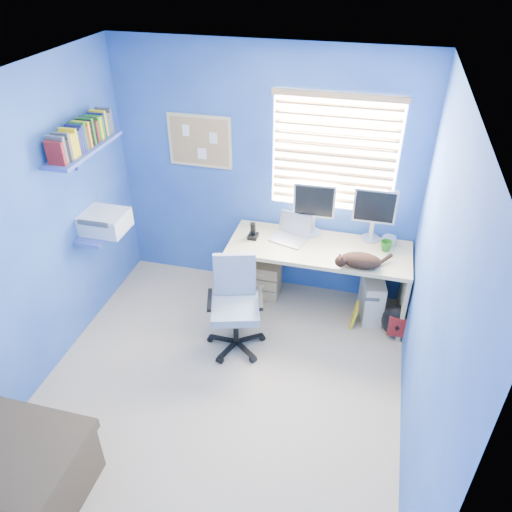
% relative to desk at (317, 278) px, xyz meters
% --- Properties ---
extents(floor, '(3.00, 3.20, 0.00)m').
position_rel_desk_xyz_m(floor, '(-0.62, -1.26, -0.37)').
color(floor, '#C6AD90').
rests_on(floor, ground).
extents(ceiling, '(3.00, 3.20, 0.00)m').
position_rel_desk_xyz_m(ceiling, '(-0.62, -1.26, 2.13)').
color(ceiling, white).
rests_on(ceiling, wall_back).
extents(wall_back, '(3.00, 0.01, 2.50)m').
position_rel_desk_xyz_m(wall_back, '(-0.62, 0.34, 0.88)').
color(wall_back, '#2444A2').
rests_on(wall_back, ground).
extents(wall_front, '(3.00, 0.01, 2.50)m').
position_rel_desk_xyz_m(wall_front, '(-0.62, -2.86, 0.88)').
color(wall_front, '#2444A2').
rests_on(wall_front, ground).
extents(wall_left, '(0.01, 3.20, 2.50)m').
position_rel_desk_xyz_m(wall_left, '(-2.12, -1.26, 0.88)').
color(wall_left, '#2444A2').
rests_on(wall_left, ground).
extents(wall_right, '(0.01, 3.20, 2.50)m').
position_rel_desk_xyz_m(wall_right, '(0.88, -1.26, 0.88)').
color(wall_right, '#2444A2').
rests_on(wall_right, ground).
extents(desk, '(1.72, 0.65, 0.74)m').
position_rel_desk_xyz_m(desk, '(0.00, 0.00, 0.00)').
color(desk, '#D2BA7F').
rests_on(desk, floor).
extents(laptop, '(0.39, 0.35, 0.22)m').
position_rel_desk_xyz_m(laptop, '(-0.31, 0.05, 0.48)').
color(laptop, silver).
rests_on(laptop, desk).
extents(monitor_left, '(0.40, 0.13, 0.54)m').
position_rel_desk_xyz_m(monitor_left, '(-0.11, 0.23, 0.64)').
color(monitor_left, silver).
rests_on(monitor_left, desk).
extents(monitor_right, '(0.40, 0.12, 0.54)m').
position_rel_desk_xyz_m(monitor_right, '(0.46, 0.26, 0.64)').
color(monitor_right, silver).
rests_on(monitor_right, desk).
extents(phone, '(0.09, 0.11, 0.17)m').
position_rel_desk_xyz_m(phone, '(-0.65, 0.00, 0.45)').
color(phone, black).
rests_on(phone, desk).
extents(mug, '(0.10, 0.09, 0.10)m').
position_rel_desk_xyz_m(mug, '(0.61, 0.10, 0.42)').
color(mug, '#1F6F17').
rests_on(mug, desk).
extents(cd_spindle, '(0.13, 0.13, 0.07)m').
position_rel_desk_xyz_m(cd_spindle, '(0.63, 0.23, 0.41)').
color(cd_spindle, silver).
rests_on(cd_spindle, desk).
extents(cat, '(0.41, 0.32, 0.13)m').
position_rel_desk_xyz_m(cat, '(0.40, -0.23, 0.43)').
color(cat, black).
rests_on(cat, desk).
extents(tower_pc, '(0.26, 0.47, 0.45)m').
position_rel_desk_xyz_m(tower_pc, '(0.55, 0.04, -0.14)').
color(tower_pc, beige).
rests_on(tower_pc, floor).
extents(drawer_boxes, '(0.35, 0.28, 0.41)m').
position_rel_desk_xyz_m(drawer_boxes, '(-0.57, 0.10, -0.17)').
color(drawer_boxes, tan).
rests_on(drawer_boxes, floor).
extents(yellow_book, '(0.03, 0.17, 0.24)m').
position_rel_desk_xyz_m(yellow_book, '(0.41, -0.16, -0.25)').
color(yellow_book, yellow).
rests_on(yellow_book, floor).
extents(backpack, '(0.30, 0.23, 0.35)m').
position_rel_desk_xyz_m(backpack, '(0.81, -0.21, -0.20)').
color(backpack, black).
rests_on(backpack, floor).
extents(bed_corner, '(1.03, 0.73, 0.49)m').
position_rel_desk_xyz_m(bed_corner, '(-1.72, -2.53, -0.12)').
color(bed_corner, '#4B3926').
rests_on(bed_corner, floor).
extents(office_chair, '(0.64, 0.64, 0.88)m').
position_rel_desk_xyz_m(office_chair, '(-0.64, -0.70, -0.04)').
color(office_chair, black).
rests_on(office_chair, floor).
extents(window_blinds, '(1.15, 0.05, 1.10)m').
position_rel_desk_xyz_m(window_blinds, '(0.03, 0.31, 1.18)').
color(window_blinds, white).
rests_on(window_blinds, ground).
extents(corkboard, '(0.64, 0.02, 0.52)m').
position_rel_desk_xyz_m(corkboard, '(-1.27, 0.33, 1.18)').
color(corkboard, '#D2BA7F').
rests_on(corkboard, ground).
extents(wall_shelves, '(0.42, 0.90, 1.05)m').
position_rel_desk_xyz_m(wall_shelves, '(-1.97, -0.51, 1.06)').
color(wall_shelves, '#3C52AF').
rests_on(wall_shelves, ground).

